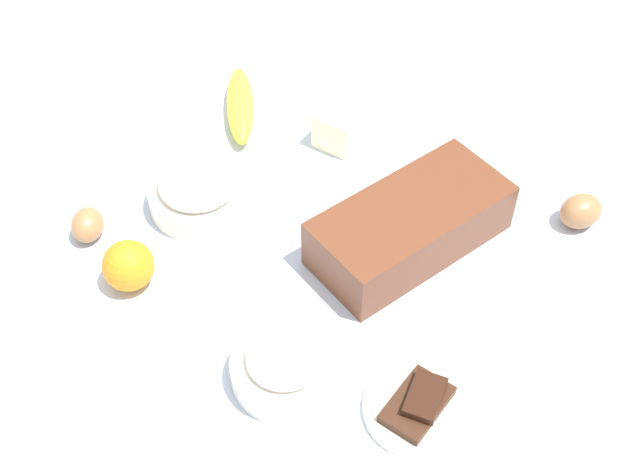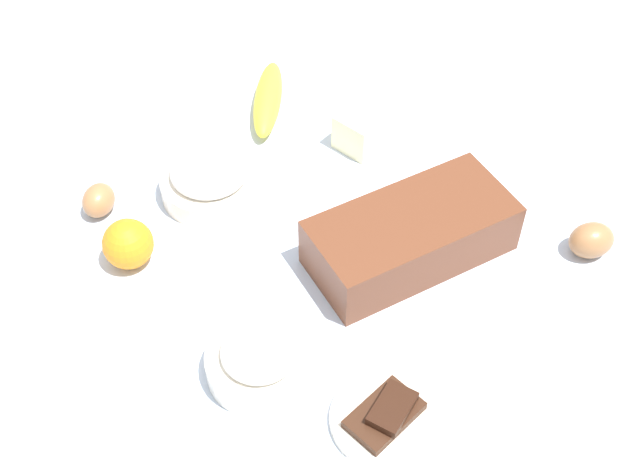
# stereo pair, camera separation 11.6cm
# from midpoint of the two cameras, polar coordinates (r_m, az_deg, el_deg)

# --- Properties ---
(ground_plane) EXTENTS (2.40, 2.40, 0.02)m
(ground_plane) POSITION_cam_midpoint_polar(r_m,az_deg,el_deg) (1.20, -2.77, -1.76)
(ground_plane) COLOR silver
(loaf_pan) EXTENTS (0.30, 0.17, 0.08)m
(loaf_pan) POSITION_cam_midpoint_polar(r_m,az_deg,el_deg) (1.17, 3.29, 0.10)
(loaf_pan) COLOR brown
(loaf_pan) RESTS_ON ground_plane
(flour_bowl) EXTENTS (0.14, 0.14, 0.06)m
(flour_bowl) POSITION_cam_midpoint_polar(r_m,az_deg,el_deg) (1.05, -5.59, -9.35)
(flour_bowl) COLOR silver
(flour_bowl) RESTS_ON ground_plane
(sugar_bowl) EXTENTS (0.15, 0.15, 0.07)m
(sugar_bowl) POSITION_cam_midpoint_polar(r_m,az_deg,el_deg) (1.25, -10.82, 2.36)
(sugar_bowl) COLOR silver
(sugar_bowl) RESTS_ON ground_plane
(banana) EXTENTS (0.16, 0.17, 0.04)m
(banana) POSITION_cam_midpoint_polar(r_m,az_deg,el_deg) (1.40, -7.79, 8.13)
(banana) COLOR yellow
(banana) RESTS_ON ground_plane
(orange_fruit) EXTENTS (0.07, 0.07, 0.07)m
(orange_fruit) POSITION_cam_midpoint_polar(r_m,az_deg,el_deg) (1.17, -15.60, -2.59)
(orange_fruit) COLOR orange
(orange_fruit) RESTS_ON ground_plane
(butter_block) EXTENTS (0.10, 0.08, 0.06)m
(butter_block) POSITION_cam_midpoint_polar(r_m,az_deg,el_deg) (1.34, -0.90, 6.97)
(butter_block) COLOR #F4EDB2
(butter_block) RESTS_ON ground_plane
(egg_near_butter) EXTENTS (0.08, 0.07, 0.05)m
(egg_near_butter) POSITION_cam_midpoint_polar(r_m,az_deg,el_deg) (1.25, 14.66, 1.00)
(egg_near_butter) COLOR #9E6A40
(egg_near_butter) RESTS_ON ground_plane
(egg_beside_bowl) EXTENTS (0.07, 0.07, 0.05)m
(egg_beside_bowl) POSITION_cam_midpoint_polar(r_m,az_deg,el_deg) (1.25, -17.98, 0.10)
(egg_beside_bowl) COLOR #A56F43
(egg_beside_bowl) RESTS_ON ground_plane
(chocolate_plate) EXTENTS (0.13, 0.13, 0.03)m
(chocolate_plate) POSITION_cam_midpoint_polar(r_m,az_deg,el_deg) (1.03, 3.34, -12.09)
(chocolate_plate) COLOR silver
(chocolate_plate) RESTS_ON ground_plane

